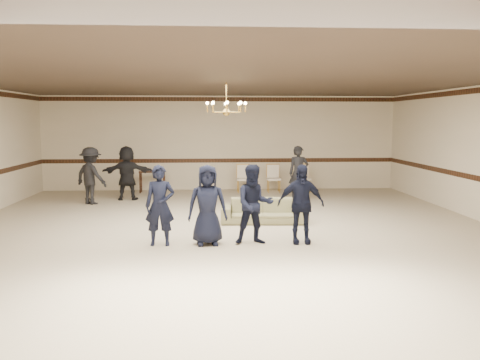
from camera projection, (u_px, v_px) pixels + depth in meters
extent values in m
cube|color=#B9A88F|center=(228.00, 236.00, 10.40)|extent=(12.00, 14.00, 0.01)
cube|color=#2F231A|center=(228.00, 79.00, 10.02)|extent=(12.00, 14.00, 0.01)
cube|color=beige|center=(220.00, 143.00, 17.15)|extent=(12.00, 0.01, 3.20)
cube|color=beige|center=(270.00, 240.00, 3.28)|extent=(12.00, 0.01, 3.20)
cube|color=#3A1E11|center=(220.00, 161.00, 17.21)|extent=(12.00, 0.02, 0.14)
cube|color=#3A1E11|center=(220.00, 99.00, 16.96)|extent=(12.00, 0.02, 0.14)
imported|color=black|center=(160.00, 205.00, 9.52)|extent=(0.56, 0.37, 1.54)
imported|color=black|center=(207.00, 205.00, 9.58)|extent=(0.78, 0.53, 1.54)
imported|color=black|center=(254.00, 204.00, 9.64)|extent=(0.79, 0.64, 1.54)
imported|color=black|center=(301.00, 204.00, 9.69)|extent=(0.91, 0.39, 1.54)
imported|color=#7C7753|center=(262.00, 211.00, 11.70)|extent=(1.95, 0.85, 0.56)
imported|color=black|center=(91.00, 176.00, 14.22)|extent=(1.21, 1.07, 1.62)
imported|color=black|center=(127.00, 173.00, 14.97)|extent=(1.52, 0.53, 1.62)
imported|color=black|center=(299.00, 173.00, 14.89)|extent=(0.60, 0.39, 1.62)
cube|color=black|center=(152.00, 182.00, 16.55)|extent=(0.89, 0.44, 0.72)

